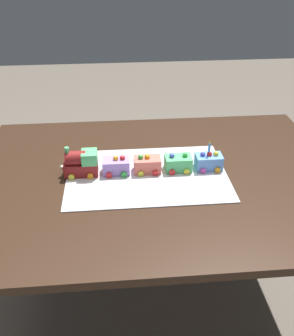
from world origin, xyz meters
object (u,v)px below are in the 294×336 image
(cake_car_hopper_coral, at_px, (147,164))
(cake_car_caboose_sky_blue, at_px, (209,161))
(cake_car_tanker_lavender, at_px, (116,166))
(cake_locomotive, at_px, (81,163))
(birthday_candle, at_px, (209,146))
(cake_car_gondola_mint_green, at_px, (178,163))
(dining_table, at_px, (159,198))

(cake_car_hopper_coral, distance_m, cake_car_caboose_sky_blue, 0.24)
(cake_car_tanker_lavender, bearing_deg, cake_locomotive, -180.00)
(cake_car_caboose_sky_blue, distance_m, birthday_candle, 0.07)
(cake_car_gondola_mint_green, distance_m, cake_car_caboose_sky_blue, 0.12)
(dining_table, distance_m, cake_car_tanker_lavender, 0.21)
(cake_locomotive, bearing_deg, birthday_candle, 0.00)
(cake_car_tanker_lavender, xyz_separation_m, cake_car_hopper_coral, (0.12, 0.00, 0.00))
(cake_car_tanker_lavender, xyz_separation_m, cake_car_caboose_sky_blue, (0.35, 0.00, 0.00))
(cake_locomotive, height_order, birthday_candle, birthday_candle)
(cake_locomotive, relative_size, cake_car_hopper_coral, 1.40)
(dining_table, bearing_deg, cake_car_caboose_sky_blue, 7.34)
(cake_locomotive, distance_m, cake_car_hopper_coral, 0.25)
(dining_table, distance_m, cake_car_gondola_mint_green, 0.16)
(cake_car_gondola_mint_green, bearing_deg, cake_car_tanker_lavender, 180.00)
(dining_table, relative_size, cake_car_tanker_lavender, 14.00)
(cake_car_tanker_lavender, bearing_deg, cake_car_hopper_coral, 0.00)
(cake_car_hopper_coral, bearing_deg, cake_car_caboose_sky_blue, 0.00)
(cake_car_caboose_sky_blue, xyz_separation_m, birthday_candle, (-0.00, -0.00, 0.07))
(cake_locomotive, bearing_deg, dining_table, -4.87)
(cake_car_caboose_sky_blue, bearing_deg, dining_table, -172.66)
(cake_car_tanker_lavender, height_order, cake_car_caboose_sky_blue, same)
(cake_locomotive, distance_m, cake_car_caboose_sky_blue, 0.48)
(cake_locomotive, xyz_separation_m, cake_car_hopper_coral, (0.25, 0.00, -0.02))
(dining_table, height_order, cake_car_caboose_sky_blue, cake_car_caboose_sky_blue)
(cake_car_gondola_mint_green, relative_size, birthday_candle, 2.02)
(birthday_candle, bearing_deg, cake_car_tanker_lavender, 180.00)
(dining_table, distance_m, cake_locomotive, 0.33)
(dining_table, height_order, cake_car_gondola_mint_green, cake_car_gondola_mint_green)
(dining_table, xyz_separation_m, cake_car_hopper_coral, (-0.04, 0.02, 0.14))
(cake_car_tanker_lavender, distance_m, birthday_candle, 0.36)
(cake_car_hopper_coral, bearing_deg, dining_table, -29.20)
(cake_car_gondola_mint_green, distance_m, birthday_candle, 0.13)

